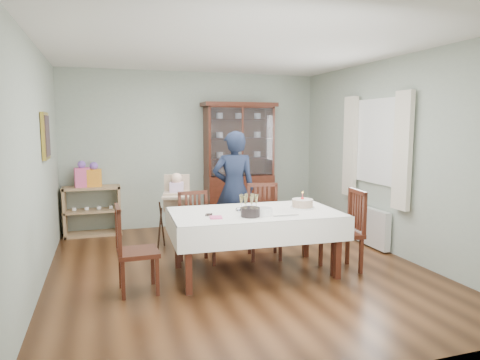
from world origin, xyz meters
name	(u,v)px	position (x,y,z in m)	size (l,w,h in m)	color
floor	(237,268)	(0.00, 0.00, 0.00)	(5.00, 5.00, 0.00)	#593319
room_shell	(225,131)	(0.00, 0.53, 1.70)	(5.00, 5.00, 5.00)	#9EAA99
dining_table	(255,242)	(0.14, -0.25, 0.38)	(2.05, 1.23, 0.76)	#471D11
china_cabinet	(239,163)	(0.75, 2.26, 1.12)	(1.30, 0.48, 2.18)	#471D11
sideboard	(93,211)	(-1.75, 2.28, 0.40)	(0.90, 0.38, 0.80)	tan
picture_frame	(45,136)	(-2.22, 0.80, 1.65)	(0.04, 0.48, 0.58)	gold
window	(378,141)	(2.22, 0.30, 1.55)	(0.04, 1.02, 1.22)	white
curtain_left	(403,151)	(2.16, -0.32, 1.45)	(0.07, 0.30, 1.55)	silver
curtain_right	(350,146)	(2.16, 0.92, 1.45)	(0.07, 0.30, 1.55)	silver
radiator	(371,227)	(2.16, 0.30, 0.30)	(0.10, 0.80, 0.55)	white
chair_far_left	(197,243)	(-0.44, 0.33, 0.27)	(0.44, 0.44, 0.92)	#471D11
chair_far_right	(264,236)	(0.49, 0.32, 0.29)	(0.52, 0.52, 0.99)	#471D11
chair_end_left	(136,267)	(-1.26, -0.42, 0.28)	(0.44, 0.44, 0.95)	#471D11
chair_end_right	(342,246)	(1.22, -0.46, 0.30)	(0.49, 0.49, 0.99)	#471D11
woman	(234,190)	(0.24, 0.92, 0.85)	(0.62, 0.41, 1.70)	black
high_chair	(177,220)	(-0.57, 1.05, 0.43)	(0.58, 0.58, 1.11)	black
champagne_tray	(249,206)	(0.09, -0.18, 0.82)	(0.32, 0.32, 0.19)	silver
birthday_cake	(302,204)	(0.78, -0.23, 0.81)	(0.30, 0.30, 0.21)	white
plate_stack_dark	(250,212)	(0.00, -0.50, 0.81)	(0.22, 0.22, 0.10)	black
plate_stack_white	(264,212)	(0.17, -0.48, 0.80)	(0.20, 0.20, 0.08)	white
napkin_stack	(216,217)	(-0.39, -0.47, 0.77)	(0.13, 0.13, 0.02)	#E9568D
cutlery	(206,215)	(-0.46, -0.29, 0.77)	(0.10, 0.15, 0.01)	silver
cake_knife	(286,216)	(0.39, -0.61, 0.77)	(0.30, 0.03, 0.01)	silver
gift_bag_pink	(82,175)	(-1.88, 2.26, 0.99)	(0.25, 0.18, 0.42)	#E9568D
gift_bag_orange	(94,176)	(-1.70, 2.26, 0.98)	(0.23, 0.17, 0.40)	orange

